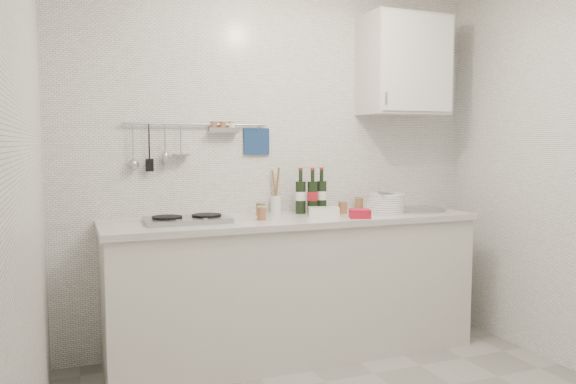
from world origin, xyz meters
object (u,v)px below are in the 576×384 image
object	(u,v)px
wine_bottles	(312,191)
plate_stack_sink	(385,203)
plate_stack_hob	(192,220)
wall_cabinet	(404,66)
utensil_crock	(276,202)

from	to	relation	value
wine_bottles	plate_stack_sink	bearing A→B (deg)	-13.65
plate_stack_hob	wine_bottles	world-z (taller)	wine_bottles
wall_cabinet	wine_bottles	distance (m)	1.13
plate_stack_sink	plate_stack_hob	bearing A→B (deg)	-179.57
plate_stack_sink	utensil_crock	xyz separation A→B (m)	(-0.72, 0.25, 0.01)
wall_cabinet	plate_stack_hob	size ratio (longest dim) A/B	2.79
plate_stack_sink	wine_bottles	xyz separation A→B (m)	(-0.50, 0.12, 0.09)
plate_stack_hob	wine_bottles	xyz separation A→B (m)	(0.85, 0.13, 0.14)
plate_stack_hob	utensil_crock	distance (m)	0.69
wall_cabinet	plate_stack_sink	world-z (taller)	wall_cabinet
wall_cabinet	plate_stack_hob	distance (m)	1.88
plate_stack_hob	plate_stack_sink	world-z (taller)	plate_stack_sink
plate_stack_hob	utensil_crock	size ratio (longest dim) A/B	0.80
plate_stack_hob	plate_stack_sink	bearing A→B (deg)	0.43
plate_stack_hob	wine_bottles	bearing A→B (deg)	8.84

